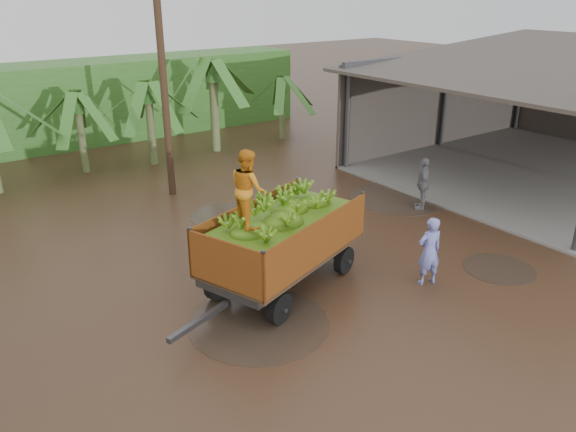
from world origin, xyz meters
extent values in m
plane|color=black|center=(0.00, 0.00, 0.00)|extent=(100.00, 100.00, 0.00)
cube|color=gray|center=(11.00, 1.00, 0.04)|extent=(12.00, 10.00, 0.08)
cube|color=#383330|center=(11.00, 1.00, 4.25)|extent=(12.78, 10.80, 1.01)
cube|color=#383330|center=(11.00, 5.90, 2.00)|extent=(12.00, 0.12, 4.00)
cube|color=#2D661E|center=(-2.00, 16.00, 1.80)|extent=(22.00, 3.00, 3.60)
cube|color=#47474C|center=(-4.91, -1.50, 0.51)|extent=(1.61, 0.65, 0.11)
imported|color=orange|center=(-3.26, -0.83, 2.78)|extent=(0.74, 0.90, 1.68)
imported|color=#6F78CB|center=(0.71, -2.50, 0.86)|extent=(0.71, 0.56, 1.72)
imported|color=slate|center=(4.40, 0.97, 0.86)|extent=(1.02, 0.99, 1.71)
cylinder|color=#47301E|center=(-1.55, 6.96, 3.66)|extent=(0.24, 0.24, 7.32)
camera|label=1|loc=(-9.05, -10.27, 6.67)|focal=35.00mm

